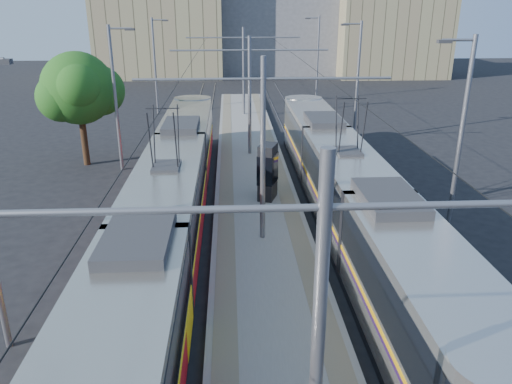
{
  "coord_description": "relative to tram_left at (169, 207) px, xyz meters",
  "views": [
    {
      "loc": [
        -1.21,
        -9.92,
        8.96
      ],
      "look_at": [
        -0.17,
        9.63,
        1.6
      ],
      "focal_mm": 35.0,
      "sensor_mm": 36.0,
      "label": 1
    }
  ],
  "objects": [
    {
      "name": "shelter",
      "position": [
        4.12,
        4.33,
        -0.02
      ],
      "size": [
        1.09,
        1.37,
        2.64
      ],
      "rotation": [
        0.0,
        0.0,
        -0.33
      ],
      "color": "black",
      "rests_on": "platform"
    },
    {
      "name": "tactile_strip_right",
      "position": [
        5.05,
        9.1,
        -1.4
      ],
      "size": [
        0.7,
        50.0,
        0.01
      ],
      "primitive_type": "cube",
      "color": "gray",
      "rests_on": "platform"
    },
    {
      "name": "tactile_strip_left",
      "position": [
        2.15,
        9.1,
        -1.4
      ],
      "size": [
        0.7,
        50.0,
        0.01
      ],
      "primitive_type": "cube",
      "color": "gray",
      "rests_on": "platform"
    },
    {
      "name": "building_left",
      "position": [
        -6.4,
        52.1,
        5.67
      ],
      "size": [
        16.32,
        12.24,
        14.72
      ],
      "color": "gray",
      "rests_on": "ground"
    },
    {
      "name": "rails",
      "position": [
        3.6,
        9.1,
        -1.69
      ],
      "size": [
        8.71,
        70.0,
        0.03
      ],
      "color": "gray",
      "rests_on": "ground"
    },
    {
      "name": "building_centre",
      "position": [
        9.6,
        56.1,
        5.2
      ],
      "size": [
        18.36,
        14.28,
        13.79
      ],
      "color": "gray",
      "rests_on": "ground"
    },
    {
      "name": "tree",
      "position": [
        -5.93,
        11.4,
        2.74
      ],
      "size": [
        4.53,
        4.19,
        6.58
      ],
      "color": "#382314",
      "rests_on": "ground"
    },
    {
      "name": "tram_right",
      "position": [
        7.2,
        1.62,
        0.15
      ],
      "size": [
        2.43,
        27.62,
        5.5
      ],
      "color": "black",
      "rests_on": "ground"
    },
    {
      "name": "tram_left",
      "position": [
        0.0,
        0.0,
        0.0
      ],
      "size": [
        2.43,
        31.5,
        5.5
      ],
      "color": "black",
      "rests_on": "ground"
    },
    {
      "name": "catenary",
      "position": [
        3.6,
        6.25,
        2.82
      ],
      "size": [
        9.2,
        70.0,
        7.0
      ],
      "color": "slate",
      "rests_on": "platform"
    },
    {
      "name": "platform",
      "position": [
        3.6,
        9.1,
        -1.56
      ],
      "size": [
        4.0,
        50.0,
        0.3
      ],
      "primitive_type": "cube",
      "color": "gray",
      "rests_on": "ground"
    },
    {
      "name": "street_lamps",
      "position": [
        3.6,
        13.1,
        2.48
      ],
      "size": [
        15.18,
        38.22,
        8.0
      ],
      "color": "slate",
      "rests_on": "ground"
    },
    {
      "name": "building_right",
      "position": [
        23.6,
        50.1,
        3.78
      ],
      "size": [
        14.28,
        10.2,
        10.96
      ],
      "color": "gray",
      "rests_on": "ground"
    }
  ]
}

